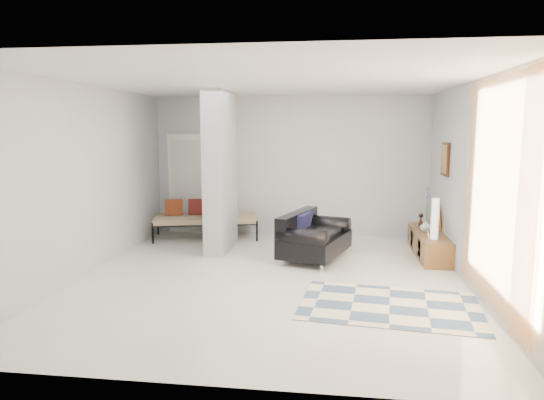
# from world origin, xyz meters

# --- Properties ---
(floor) EXTENTS (6.00, 6.00, 0.00)m
(floor) POSITION_xyz_m (0.00, 0.00, 0.00)
(floor) COLOR silver
(floor) RESTS_ON ground
(ceiling) EXTENTS (6.00, 6.00, 0.00)m
(ceiling) POSITION_xyz_m (0.00, 0.00, 2.80)
(ceiling) COLOR white
(ceiling) RESTS_ON wall_back
(wall_back) EXTENTS (6.00, 0.00, 6.00)m
(wall_back) POSITION_xyz_m (0.00, 3.00, 1.40)
(wall_back) COLOR silver
(wall_back) RESTS_ON ground
(wall_front) EXTENTS (6.00, 0.00, 6.00)m
(wall_front) POSITION_xyz_m (0.00, -3.00, 1.40)
(wall_front) COLOR silver
(wall_front) RESTS_ON ground
(wall_left) EXTENTS (0.00, 6.00, 6.00)m
(wall_left) POSITION_xyz_m (-2.75, 0.00, 1.40)
(wall_left) COLOR silver
(wall_left) RESTS_ON ground
(wall_right) EXTENTS (0.00, 6.00, 6.00)m
(wall_right) POSITION_xyz_m (2.75, 0.00, 1.40)
(wall_right) COLOR silver
(wall_right) RESTS_ON ground
(partition_column) EXTENTS (0.35, 1.20, 2.80)m
(partition_column) POSITION_xyz_m (-1.10, 1.60, 1.40)
(partition_column) COLOR #9DA1A4
(partition_column) RESTS_ON floor
(hallway_door) EXTENTS (0.85, 0.06, 2.04)m
(hallway_door) POSITION_xyz_m (-2.10, 2.96, 1.02)
(hallway_door) COLOR white
(hallway_door) RESTS_ON floor
(curtain) EXTENTS (0.00, 2.55, 2.55)m
(curtain) POSITION_xyz_m (2.67, -1.15, 1.45)
(curtain) COLOR #FF9F43
(curtain) RESTS_ON wall_right
(wall_art) EXTENTS (0.04, 0.45, 0.55)m
(wall_art) POSITION_xyz_m (2.72, 1.64, 1.65)
(wall_art) COLOR #351A0E
(wall_art) RESTS_ON wall_right
(media_console) EXTENTS (0.45, 1.79, 0.80)m
(media_console) POSITION_xyz_m (2.52, 1.64, 0.20)
(media_console) COLOR brown
(media_console) RESTS_ON floor
(loveseat) EXTENTS (1.25, 1.63, 0.76)m
(loveseat) POSITION_xyz_m (0.54, 1.22, 0.36)
(loveseat) COLOR silver
(loveseat) RESTS_ON floor
(daybed) EXTENTS (2.14, 1.30, 0.77)m
(daybed) POSITION_xyz_m (-1.64, 2.46, 0.41)
(daybed) COLOR black
(daybed) RESTS_ON floor
(area_rug) EXTENTS (2.30, 1.67, 0.01)m
(area_rug) POSITION_xyz_m (1.60, -0.90, 0.01)
(area_rug) COLOR beige
(area_rug) RESTS_ON floor
(cylinder_lamp) EXTENTS (0.12, 0.12, 0.65)m
(cylinder_lamp) POSITION_xyz_m (2.50, 1.14, 0.73)
(cylinder_lamp) COLOR white
(cylinder_lamp) RESTS_ON media_console
(bronze_figurine) EXTENTS (0.12, 0.12, 0.22)m
(bronze_figurine) POSITION_xyz_m (2.47, 2.20, 0.51)
(bronze_figurine) COLOR black
(bronze_figurine) RESTS_ON media_console
(vase) EXTENTS (0.23, 0.23, 0.21)m
(vase) POSITION_xyz_m (2.47, 1.68, 0.50)
(vase) COLOR silver
(vase) RESTS_ON media_console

